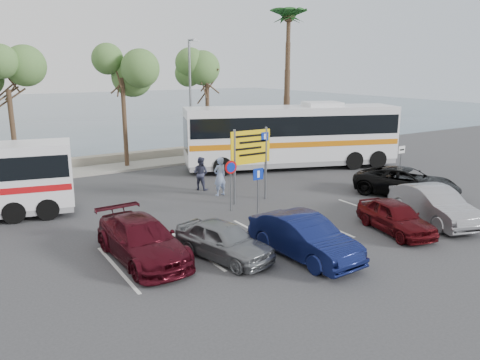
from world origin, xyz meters
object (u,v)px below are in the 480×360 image
car_silver_b (434,205)px  car_maroon (142,240)px  coach_bus_right (291,138)px  car_red (396,217)px  car_blue (304,237)px  suv_black (407,182)px  pedestrian_near (220,176)px  pedestrian_far (201,173)px  direction_sign (251,153)px  car_silver_a (224,240)px  street_lamp_right (191,94)px

car_silver_b → car_maroon: bearing=-175.6°
coach_bus_right → car_red: coach_bus_right is taller
car_blue → car_silver_b: bearing=-3.3°
car_maroon → car_red: (9.50, -2.80, -0.07)m
car_maroon → car_red: car_maroon is taller
coach_bus_right → car_red: (-4.00, -11.79, -1.32)m
suv_black → pedestrian_near: 9.51m
car_maroon → pedestrian_far: size_ratio=2.72×
suv_black → pedestrian_far: (-8.30, 6.68, 0.17)m
coach_bus_right → car_maroon: coach_bus_right is taller
pedestrian_far → direction_sign: bearing=162.8°
car_silver_a → car_maroon: (-2.40, 1.40, 0.05)m
suv_black → car_silver_b: size_ratio=1.13×
car_maroon → street_lamp_right: bearing=55.2°
car_silver_b → street_lamp_right: bearing=117.3°
suv_black → car_silver_b: 4.10m
street_lamp_right → coach_bus_right: size_ratio=0.58×
street_lamp_right → car_maroon: 17.28m
car_blue → direction_sign: bearing=68.5°
car_red → car_maroon: bearing=176.4°
suv_black → car_silver_b: bearing=-150.9°
car_blue → car_maroon: size_ratio=0.92×
car_silver_b → pedestrian_near: bearing=141.1°
car_silver_a → suv_black: size_ratio=0.74×
car_silver_b → pedestrian_near: 10.15m
pedestrian_far → coach_bus_right: bearing=-110.6°
direction_sign → car_silver_b: size_ratio=0.79×
car_maroon → car_silver_b: bearing=-15.7°
pedestrian_near → pedestrian_far: (-0.30, 1.53, -0.10)m
street_lamp_right → car_silver_b: 17.69m
pedestrian_near → pedestrian_far: 1.57m
direction_sign → car_blue: size_ratio=0.81×
car_maroon → car_silver_b: size_ratio=1.06×
direction_sign → car_silver_b: 8.46m
car_blue → pedestrian_far: pedestrian_far is taller
direction_sign → suv_black: size_ratio=0.70×
direction_sign → car_blue: direction_sign is taller
car_silver_a → car_blue: size_ratio=0.86×
suv_black → pedestrian_near: pedestrian_near is taller
car_blue → car_maroon: bearing=146.5°
direction_sign → suv_black: 8.22m
car_red → car_silver_a: bearing=-178.3°
coach_bus_right → suv_black: 8.60m
street_lamp_right → car_silver_a: street_lamp_right is taller
car_silver_a → car_red: (7.10, -1.39, -0.01)m
street_lamp_right → suv_black: 15.19m
suv_black → car_silver_b: (-2.40, -3.32, 0.03)m
car_maroon → pedestrian_near: size_ratio=2.44×
car_silver_a → car_silver_b: size_ratio=0.84×
coach_bus_right → pedestrian_far: (-7.50, -1.79, -1.07)m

